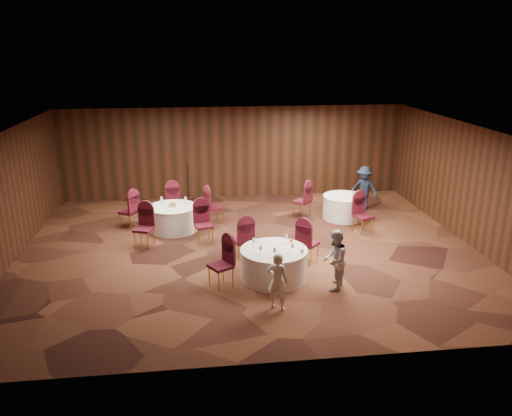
{
  "coord_description": "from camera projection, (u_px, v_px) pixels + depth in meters",
  "views": [
    {
      "loc": [
        -1.32,
        -12.24,
        5.21
      ],
      "look_at": [
        0.2,
        0.2,
        1.1
      ],
      "focal_mm": 35.0,
      "sensor_mm": 36.0,
      "label": 1
    }
  ],
  "objects": [
    {
      "name": "man_c",
      "position": [
        364.0,
        188.0,
        16.33
      ],
      "size": [
        1.08,
        1.03,
        1.47
      ],
      "primitive_type": "imported",
      "rotation": [
        0.0,
        0.0,
        5.59
      ],
      "color": "black",
      "rests_on": "ground"
    },
    {
      "name": "chairs_main",
      "position": [
        258.0,
        249.0,
        12.09
      ],
      "size": [
        2.96,
        2.15,
        1.0
      ],
      "color": "#380B14",
      "rests_on": "ground"
    },
    {
      "name": "room_shell",
      "position": [
        249.0,
        179.0,
        12.71
      ],
      "size": [
        12.0,
        12.0,
        12.0
      ],
      "color": "silver",
      "rests_on": "ground"
    },
    {
      "name": "chairs_right",
      "position": [
        331.0,
        208.0,
        15.09
      ],
      "size": [
        2.15,
        2.34,
        1.0
      ],
      "color": "#380B14",
      "rests_on": "ground"
    },
    {
      "name": "ground",
      "position": [
        249.0,
        250.0,
        13.32
      ],
      "size": [
        12.0,
        12.0,
        0.0
      ],
      "primitive_type": "plane",
      "color": "black",
      "rests_on": "ground"
    },
    {
      "name": "table_right",
      "position": [
        344.0,
        207.0,
        15.62
      ],
      "size": [
        1.3,
        1.3,
        0.74
      ],
      "color": "silver",
      "rests_on": "ground"
    },
    {
      "name": "woman_b",
      "position": [
        334.0,
        260.0,
        10.98
      ],
      "size": [
        0.77,
        0.84,
        1.39
      ],
      "primitive_type": "imported",
      "rotation": [
        0.0,
        0.0,
        4.26
      ],
      "color": "#B4B4B9",
      "rests_on": "ground"
    },
    {
      "name": "woman_a",
      "position": [
        278.0,
        281.0,
        10.15
      ],
      "size": [
        0.54,
        0.49,
        1.25
      ],
      "primitive_type": "imported",
      "rotation": [
        0.0,
        0.0,
        2.61
      ],
      "color": "white",
      "rests_on": "ground"
    },
    {
      "name": "tabletop_right",
      "position": [
        353.0,
        193.0,
        15.24
      ],
      "size": [
        0.08,
        0.08,
        0.22
      ],
      "color": "silver",
      "rests_on": "table_right"
    },
    {
      "name": "tabletop_left",
      "position": [
        172.0,
        204.0,
        14.47
      ],
      "size": [
        0.78,
        0.79,
        0.22
      ],
      "color": "silver",
      "rests_on": "table_left"
    },
    {
      "name": "table_left",
      "position": [
        173.0,
        218.0,
        14.61
      ],
      "size": [
        1.42,
        1.42,
        0.74
      ],
      "color": "silver",
      "rests_on": "ground"
    },
    {
      "name": "chairs_left",
      "position": [
        173.0,
        214.0,
        14.59
      ],
      "size": [
        3.24,
        3.1,
        1.0
      ],
      "color": "#380B14",
      "rests_on": "ground"
    },
    {
      "name": "mic_stand",
      "position": [
        188.0,
        194.0,
        16.75
      ],
      "size": [
        0.24,
        0.24,
        1.49
      ],
      "color": "black",
      "rests_on": "ground"
    },
    {
      "name": "table_main",
      "position": [
        274.0,
        264.0,
        11.55
      ],
      "size": [
        1.55,
        1.55,
        0.74
      ],
      "color": "silver",
      "rests_on": "ground"
    },
    {
      "name": "tabletop_main",
      "position": [
        281.0,
        247.0,
        11.33
      ],
      "size": [
        1.15,
        1.1,
        0.22
      ],
      "color": "silver",
      "rests_on": "table_main"
    }
  ]
}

